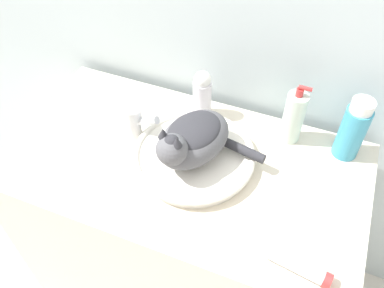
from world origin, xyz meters
The scene contains 8 objects.
vanity_counter centered at (0.00, 0.29, 0.40)m, with size 1.08×0.59×0.80m.
sink_basin centered at (0.03, 0.31, 0.83)m, with size 0.36×0.36×0.04m.
cat centered at (0.03, 0.30, 0.91)m, with size 0.32×0.28×0.15m.
faucet centered at (-0.18, 0.34, 0.87)m, with size 0.12×0.06×0.12m.
mouthwash_bottle centered at (0.44, 0.51, 0.90)m, with size 0.08×0.08×0.21m.
lotion_bottle_white centered at (-0.03, 0.51, 0.89)m, with size 0.06×0.06×0.17m.
soap_pump_bottle centered at (0.27, 0.51, 0.89)m, with size 0.06×0.06×0.21m.
cream_tube centered at (0.39, 0.08, 0.82)m, with size 0.16×0.06×0.04m.
Camera 1 is at (0.32, -0.43, 1.74)m, focal length 38.00 mm.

